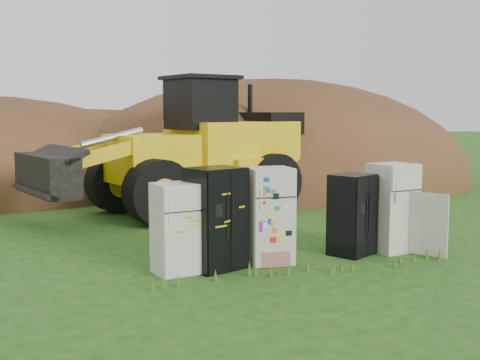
{
  "coord_description": "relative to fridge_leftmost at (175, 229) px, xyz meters",
  "views": [
    {
      "loc": [
        -5.32,
        -10.37,
        2.94
      ],
      "look_at": [
        -0.28,
        2.0,
        1.41
      ],
      "focal_mm": 45.0,
      "sensor_mm": 36.0,
      "label": 1
    }
  ],
  "objects": [
    {
      "name": "fridge_open_door",
      "position": [
        4.72,
        -0.01,
        0.1
      ],
      "size": [
        0.93,
        0.88,
        1.85
      ],
      "primitive_type": null,
      "rotation": [
        0.0,
        0.0,
        0.13
      ],
      "color": "silver",
      "rests_on": "ground"
    },
    {
      "name": "dirt_mound_back",
      "position": [
        1.4,
        18.83,
        -0.83
      ],
      "size": [
        17.72,
        11.81,
        6.1
      ],
      "primitive_type": "ellipsoid",
      "color": "#452B16",
      "rests_on": "ground"
    },
    {
      "name": "fridge_black_right",
      "position": [
        3.76,
        0.03,
        0.0
      ],
      "size": [
        1.04,
        0.98,
        1.66
      ],
      "primitive_type": null,
      "rotation": [
        0.0,
        0.0,
        0.43
      ],
      "color": "black",
      "rests_on": "ground"
    },
    {
      "name": "fridge_sticker",
      "position": [
        1.91,
        0.06,
        0.1
      ],
      "size": [
        0.92,
        0.87,
        1.86
      ],
      "primitive_type": null,
      "rotation": [
        0.0,
        0.0,
        -0.13
      ],
      "color": "silver",
      "rests_on": "ground"
    },
    {
      "name": "fridge_black_side",
      "position": [
        0.79,
        0.04,
        0.13
      ],
      "size": [
        1.19,
        1.06,
        1.91
      ],
      "primitive_type": null,
      "rotation": [
        0.0,
        0.0,
        0.32
      ],
      "color": "black",
      "rests_on": "ground"
    },
    {
      "name": "dirt_mound_right",
      "position": [
        7.4,
        11.46,
        -0.83
      ],
      "size": [
        17.15,
        12.57,
        8.47
      ],
      "primitive_type": "ellipsoid",
      "color": "#452B16",
      "rests_on": "ground"
    },
    {
      "name": "fridge_leftmost",
      "position": [
        0.0,
        0.0,
        0.0
      ],
      "size": [
        0.81,
        0.78,
        1.65
      ],
      "primitive_type": null,
      "rotation": [
        0.0,
        0.0,
        0.12
      ],
      "color": "silver",
      "rests_on": "ground"
    },
    {
      "name": "ground",
      "position": [
        2.37,
        0.02,
        -0.83
      ],
      "size": [
        120.0,
        120.0,
        0.0
      ],
      "primitive_type": "plane",
      "color": "#1B4612",
      "rests_on": "ground"
    },
    {
      "name": "wheel_loader",
      "position": [
        1.65,
        6.14,
        1.15
      ],
      "size": [
        8.73,
        5.13,
        3.96
      ],
      "primitive_type": null,
      "rotation": [
        0.0,
        0.0,
        0.23
      ],
      "color": "yellow",
      "rests_on": "ground"
    }
  ]
}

